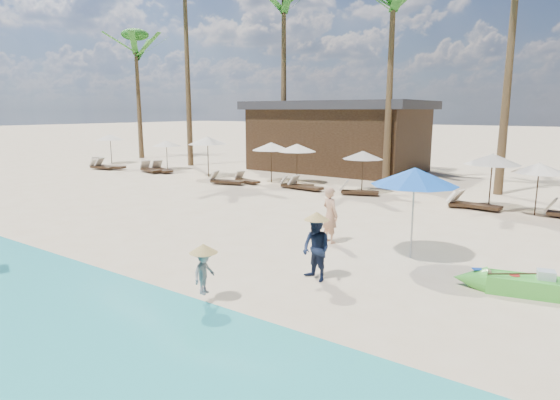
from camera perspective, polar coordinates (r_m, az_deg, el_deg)
The scene contains 31 objects.
ground at distance 11.31m, azimuth 0.28°, elevation -8.41°, with size 240.00×240.00×0.00m, color beige.
wet_sand_strip at distance 8.08m, azimuth -21.53°, elevation -17.41°, with size 240.00×4.50×0.01m, color tan.
tourist at distance 13.40m, azimuth 6.13°, elevation -1.84°, with size 0.58×0.38×1.60m, color tan.
vendor_green at distance 10.42m, azimuth 4.42°, elevation -5.96°, with size 0.70×0.55×1.44m, color #15203C.
vendor_yellow at distance 9.36m, azimuth -9.23°, elevation -8.64°, with size 0.58×0.33×0.90m, color gray.
blue_umbrella at distance 12.17m, azimuth 16.10°, elevation 2.78°, with size 2.17×2.17×2.34m.
resort_parasol_0 at distance 35.70m, azimuth -20.01°, elevation 7.21°, with size 2.01×2.01×2.07m.
lounger_0_left at distance 33.43m, azimuth -21.18°, elevation 4.06°, with size 1.87×0.88×0.61m.
lounger_0_right at distance 32.25m, azimuth -20.97°, elevation 3.85°, with size 1.86×0.80×0.61m.
resort_parasol_1 at distance 30.79m, azimuth -13.69°, elevation 6.72°, with size 1.81×1.81×1.87m.
lounger_1_left at distance 32.08m, azimuth -20.16°, elevation 3.91°, with size 2.08×1.21×0.68m.
lounger_1_right at distance 29.77m, azimuth -15.59°, elevation 3.66°, with size 1.95×1.05×0.63m.
resort_parasol_2 at distance 27.02m, azimuth -8.82°, elevation 7.20°, with size 2.23×2.23×2.30m.
lounger_2_left at distance 29.56m, azimuth -14.24°, elevation 3.68°, with size 2.00×1.13×0.65m.
resort_parasol_3 at distance 24.56m, azimuth -1.07°, elevation 6.55°, with size 2.04×2.04×2.10m.
lounger_3_left at distance 24.17m, azimuth -6.69°, elevation 2.39°, with size 1.90×1.02×0.62m.
lounger_3_right at distance 24.46m, azimuth -4.14°, elevation 2.48°, with size 1.69×0.87×0.55m.
resort_parasol_4 at distance 24.07m, azimuth 2.07°, elevation 6.38°, with size 2.00×2.00×2.06m.
lounger_4_left at distance 22.32m, azimuth 2.93°, elevation 1.73°, with size 1.80×0.66×0.60m.
lounger_4_right at distance 22.82m, azimuth 1.83°, elevation 1.90°, with size 1.71×1.03×0.56m.
resort_parasol_5 at distance 21.80m, azimuth 10.07°, elevation 5.42°, with size 1.86×1.86×1.92m.
lounger_5_left at distance 21.19m, azimuth 9.38°, elevation 1.10°, with size 1.80×1.07×0.59m.
resort_parasol_6 at distance 19.38m, azimuth 24.50°, elevation 4.55°, with size 2.08×2.08×2.14m.
lounger_6_left at distance 19.45m, azimuth 22.53°, elevation -0.43°, with size 1.88×0.78×0.62m.
lounger_6_right at distance 19.52m, azimuth 21.74°, elevation -0.40°, with size 1.71×1.02×0.55m.
resort_parasol_7 at distance 19.02m, azimuth 29.06°, elevation 3.43°, with size 1.86×1.86×1.91m.
palm_0 at distance 39.39m, azimuth -17.15°, elevation 16.77°, with size 2.08×2.08×9.90m.
palm_1 at distance 33.66m, azimuth -11.52°, elevation 22.80°, with size 2.08×2.08×13.60m.
palm_2 at distance 29.53m, azimuth 0.46°, elevation 21.48°, with size 2.08×2.08×11.33m.
palm_3 at distance 25.37m, azimuth 13.60°, elevation 21.57°, with size 2.08×2.08×10.52m.
pavilion_west at distance 29.85m, azimuth 7.03°, elevation 7.81°, with size 10.80×6.60×4.30m.
Camera 1 is at (6.12, -8.75, 3.73)m, focal length 30.00 mm.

